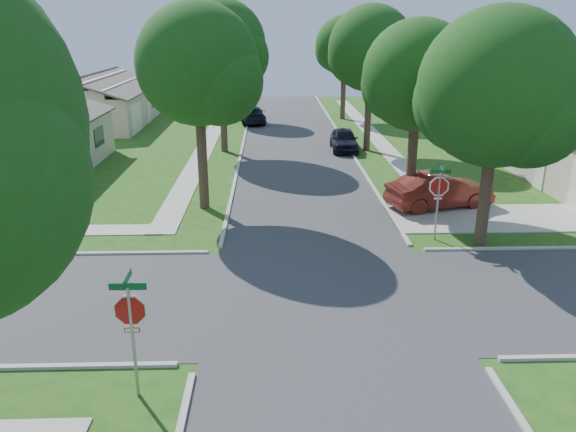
% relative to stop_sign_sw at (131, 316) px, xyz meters
% --- Properties ---
extents(ground, '(100.00, 100.00, 0.00)m').
position_rel_stop_sign_sw_xyz_m(ground, '(4.70, 4.70, -2.03)').
color(ground, '#1F4A14').
rests_on(ground, ground).
extents(road_ns, '(7.00, 100.00, 0.02)m').
position_rel_stop_sign_sw_xyz_m(road_ns, '(4.70, 4.70, -2.03)').
color(road_ns, '#333335').
rests_on(road_ns, ground).
extents(sidewalk_ne, '(1.20, 40.00, 0.04)m').
position_rel_stop_sign_sw_xyz_m(sidewalk_ne, '(10.80, 30.70, -2.01)').
color(sidewalk_ne, '#9E9B91').
rests_on(sidewalk_ne, ground).
extents(sidewalk_nw, '(1.20, 40.00, 0.04)m').
position_rel_stop_sign_sw_xyz_m(sidewalk_nw, '(-1.40, 30.70, -2.01)').
color(sidewalk_nw, '#9E9B91').
rests_on(sidewalk_nw, ground).
extents(driveway, '(8.80, 3.60, 0.05)m').
position_rel_stop_sign_sw_xyz_m(driveway, '(12.60, 11.80, -2.01)').
color(driveway, '#9E9B91').
rests_on(driveway, ground).
extents(stop_sign_sw, '(1.05, 0.80, 2.98)m').
position_rel_stop_sign_sw_xyz_m(stop_sign_sw, '(0.00, 0.00, 0.00)').
color(stop_sign_sw, gray).
rests_on(stop_sign_sw, ground).
extents(stop_sign_ne, '(1.05, 0.80, 2.98)m').
position_rel_stop_sign_sw_xyz_m(stop_sign_ne, '(9.40, 9.40, 0.00)').
color(stop_sign_ne, gray).
rests_on(stop_sign_ne, ground).
extents(tree_e_near, '(4.97, 4.80, 8.28)m').
position_rel_stop_sign_sw_xyz_m(tree_e_near, '(9.45, 13.71, 3.61)').
color(tree_e_near, '#38281C').
rests_on(tree_e_near, ground).
extents(tree_e_mid, '(5.59, 5.40, 9.21)m').
position_rel_stop_sign_sw_xyz_m(tree_e_mid, '(9.46, 25.71, 4.22)').
color(tree_e_mid, '#38281C').
rests_on(tree_e_mid, ground).
extents(tree_e_far, '(5.17, 5.00, 8.72)m').
position_rel_stop_sign_sw_xyz_m(tree_e_far, '(9.45, 38.71, 3.95)').
color(tree_e_far, '#38281C').
rests_on(tree_e_far, ground).
extents(tree_w_near, '(5.38, 5.20, 8.97)m').
position_rel_stop_sign_sw_xyz_m(tree_w_near, '(0.06, 13.71, 4.08)').
color(tree_w_near, '#38281C').
rests_on(tree_w_near, ground).
extents(tree_w_mid, '(5.80, 5.60, 9.56)m').
position_rel_stop_sign_sw_xyz_m(tree_w_mid, '(0.06, 25.71, 4.46)').
color(tree_w_mid, '#38281C').
rests_on(tree_w_mid, ground).
extents(tree_w_far, '(4.76, 4.60, 8.04)m').
position_rel_stop_sign_sw_xyz_m(tree_w_far, '(0.05, 38.71, 3.48)').
color(tree_w_far, '#38281C').
rests_on(tree_w_far, ground).
extents(tree_ne_corner, '(5.80, 5.60, 8.66)m').
position_rel_stop_sign_sw_xyz_m(tree_ne_corner, '(11.06, 8.91, 3.56)').
color(tree_ne_corner, '#38281C').
rests_on(tree_ne_corner, ground).
extents(house_ne_far, '(8.42, 13.60, 4.23)m').
position_rel_stop_sign_sw_xyz_m(house_ne_far, '(20.69, 33.70, -0.51)').
color(house_ne_far, tan).
rests_on(house_ne_far, ground).
extents(house_nw_near, '(8.42, 13.60, 4.23)m').
position_rel_stop_sign_sw_xyz_m(house_nw_near, '(-11.29, 19.70, -0.51)').
color(house_nw_near, tan).
rests_on(house_nw_near, ground).
extents(house_nw_far, '(8.42, 13.60, 4.23)m').
position_rel_stop_sign_sw_xyz_m(house_nw_far, '(-11.29, 36.70, -0.51)').
color(house_nw_far, tan).
rests_on(house_nw_far, ground).
extents(car_driveway, '(5.13, 2.98, 1.60)m').
position_rel_stop_sign_sw_xyz_m(car_driveway, '(10.70, 13.40, -1.23)').
color(car_driveway, '#5F1B13').
rests_on(car_driveway, ground).
extents(car_curb_east, '(1.80, 4.26, 1.44)m').
position_rel_stop_sign_sw_xyz_m(car_curb_east, '(7.90, 25.78, -1.31)').
color(car_curb_east, black).
rests_on(car_curb_east, ground).
extents(car_curb_west, '(2.61, 5.09, 1.41)m').
position_rel_stop_sign_sw_xyz_m(car_curb_west, '(1.50, 36.77, -1.32)').
color(car_curb_west, black).
rests_on(car_curb_west, ground).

